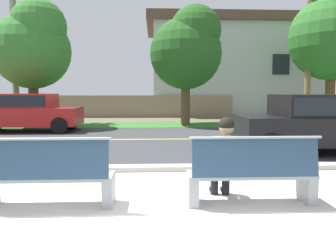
# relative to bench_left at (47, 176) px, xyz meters

# --- Properties ---
(ground_plane) EXTENTS (140.00, 140.00, 0.00)m
(ground_plane) POSITION_rel_bench_left_xyz_m (1.42, 7.61, -0.45)
(ground_plane) COLOR #665B4C
(sidewalk_pavement) EXTENTS (44.00, 3.60, 0.01)m
(sidewalk_pavement) POSITION_rel_bench_left_xyz_m (1.42, 0.01, -0.45)
(sidewalk_pavement) COLOR beige
(sidewalk_pavement) RESTS_ON ground_plane
(curb_edge) EXTENTS (44.00, 0.30, 0.11)m
(curb_edge) POSITION_rel_bench_left_xyz_m (1.42, 1.96, -0.40)
(curb_edge) COLOR #ADA89E
(curb_edge) RESTS_ON ground_plane
(street_asphalt) EXTENTS (52.00, 8.00, 0.01)m
(street_asphalt) POSITION_rel_bench_left_xyz_m (1.42, 6.11, -0.45)
(street_asphalt) COLOR #383A3D
(street_asphalt) RESTS_ON ground_plane
(road_centre_line) EXTENTS (48.00, 0.14, 0.01)m
(road_centre_line) POSITION_rel_bench_left_xyz_m (1.42, 6.11, -0.45)
(road_centre_line) COLOR #E0CC4C
(road_centre_line) RESTS_ON ground_plane
(far_verge_grass) EXTENTS (48.00, 2.80, 0.02)m
(far_verge_grass) POSITION_rel_bench_left_xyz_m (1.42, 10.83, -0.45)
(far_verge_grass) COLOR #38702D
(far_verge_grass) RESTS_ON ground_plane
(bench_left) EXTENTS (1.80, 0.48, 1.01)m
(bench_left) POSITION_rel_bench_left_xyz_m (0.00, 0.00, 0.00)
(bench_left) COLOR #9EA0A8
(bench_left) RESTS_ON ground_plane
(bench_right) EXTENTS (1.80, 0.48, 1.01)m
(bench_right) POSITION_rel_bench_left_xyz_m (2.85, 0.00, 0.00)
(bench_right) COLOR #9EA0A8
(bench_right) RESTS_ON ground_plane
(seated_person_olive) EXTENTS (0.52, 0.68, 1.25)m
(seated_person_olive) POSITION_rel_bench_left_xyz_m (2.49, 0.17, 0.22)
(seated_person_olive) COLOR black
(seated_person_olive) RESTS_ON ground_plane
(car_red_near) EXTENTS (4.30, 1.86, 1.54)m
(car_red_near) POSITION_rel_bench_left_xyz_m (-3.77, 8.51, 0.40)
(car_red_near) COLOR red
(car_red_near) RESTS_ON ground_plane
(car_black_far) EXTENTS (4.30, 1.86, 1.54)m
(car_black_far) POSITION_rel_bench_left_xyz_m (5.83, 3.71, 0.40)
(car_black_far) COLOR black
(car_black_far) RESTS_ON ground_plane
(streetlamp) EXTENTS (0.24, 2.10, 7.96)m
(streetlamp) POSITION_rel_bench_left_xyz_m (-5.01, 10.61, 4.05)
(streetlamp) COLOR gray
(streetlamp) RESTS_ON ground_plane
(shade_tree_far_left) EXTENTS (3.51, 3.51, 5.80)m
(shade_tree_far_left) POSITION_rel_bench_left_xyz_m (-4.05, 10.33, 3.31)
(shade_tree_far_left) COLOR brown
(shade_tree_far_left) RESTS_ON ground_plane
(shade_tree_left) EXTENTS (3.47, 3.47, 5.73)m
(shade_tree_left) POSITION_rel_bench_left_xyz_m (3.11, 10.71, 3.26)
(shade_tree_left) COLOR brown
(shade_tree_left) RESTS_ON ground_plane
(shade_tree_centre) EXTENTS (4.45, 4.45, 7.34)m
(shade_tree_centre) POSITION_rel_bench_left_xyz_m (10.98, 11.70, 4.31)
(shade_tree_centre) COLOR brown
(shade_tree_centre) RESTS_ON ground_plane
(garden_wall) EXTENTS (13.00, 0.36, 1.40)m
(garden_wall) POSITION_rel_bench_left_xyz_m (-0.01, 15.43, 0.25)
(garden_wall) COLOR gray
(garden_wall) RESTS_ON ground_plane
(house_across_street) EXTENTS (12.24, 6.91, 6.77)m
(house_across_street) POSITION_rel_bench_left_xyz_m (7.10, 18.63, 2.97)
(house_across_street) COLOR #B7BCC1
(house_across_street) RESTS_ON ground_plane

